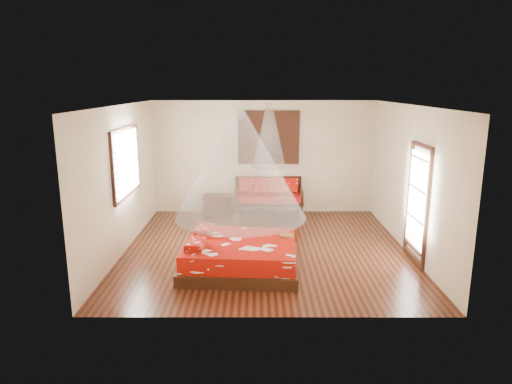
{
  "coord_description": "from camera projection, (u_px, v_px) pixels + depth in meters",
  "views": [
    {
      "loc": [
        -0.18,
        -8.54,
        3.15
      ],
      "look_at": [
        -0.19,
        0.02,
        1.15
      ],
      "focal_mm": 32.0,
      "sensor_mm": 36.0,
      "label": 1
    }
  ],
  "objects": [
    {
      "name": "glazed_door",
      "position": [
        417.0,
        204.0,
        8.2
      ],
      "size": [
        0.08,
        1.02,
        2.16
      ],
      "color": "black",
      "rests_on": "floor"
    },
    {
      "name": "wine_tray",
      "position": [
        286.0,
        233.0,
        8.21
      ],
      "size": [
        0.25,
        0.25,
        0.21
      ],
      "rotation": [
        0.0,
        0.0,
        0.36
      ],
      "color": "brown",
      "rests_on": "bed"
    },
    {
      "name": "mosquito_net_main",
      "position": [
        240.0,
        165.0,
        7.64
      ],
      "size": [
        2.24,
        2.24,
        1.8
      ],
      "primitive_type": "cone",
      "color": "white",
      "rests_on": "ceiling"
    },
    {
      "name": "room",
      "position": [
        266.0,
        179.0,
        8.72
      ],
      "size": [
        5.54,
        5.54,
        2.84
      ],
      "color": "black",
      "rests_on": "ground"
    },
    {
      "name": "mosquito_net_daybed",
      "position": [
        269.0,
        135.0,
        10.77
      ],
      "size": [
        0.81,
        0.81,
        1.5
      ],
      "primitive_type": "cone",
      "color": "white",
      "rests_on": "ceiling"
    },
    {
      "name": "shutter_panel",
      "position": [
        269.0,
        138.0,
        11.25
      ],
      "size": [
        1.52,
        0.06,
        1.32
      ],
      "color": "black",
      "rests_on": "wall_back"
    },
    {
      "name": "daybed",
      "position": [
        269.0,
        195.0,
        11.23
      ],
      "size": [
        1.65,
        0.74,
        0.94
      ],
      "color": "black",
      "rests_on": "floor"
    },
    {
      "name": "bed",
      "position": [
        240.0,
        255.0,
        8.01
      ],
      "size": [
        2.11,
        1.93,
        0.63
      ],
      "rotation": [
        0.0,
        0.0,
        -0.07
      ],
      "color": "black",
      "rests_on": "floor"
    },
    {
      "name": "storage_chest",
      "position": [
        217.0,
        205.0,
        11.36
      ],
      "size": [
        0.74,
        0.56,
        0.49
      ],
      "rotation": [
        0.0,
        0.0,
        0.05
      ],
      "color": "black",
      "rests_on": "floor"
    },
    {
      "name": "window_left",
      "position": [
        126.0,
        162.0,
        8.84
      ],
      "size": [
        0.1,
        1.74,
        1.34
      ],
      "color": "black",
      "rests_on": "wall_left"
    }
  ]
}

